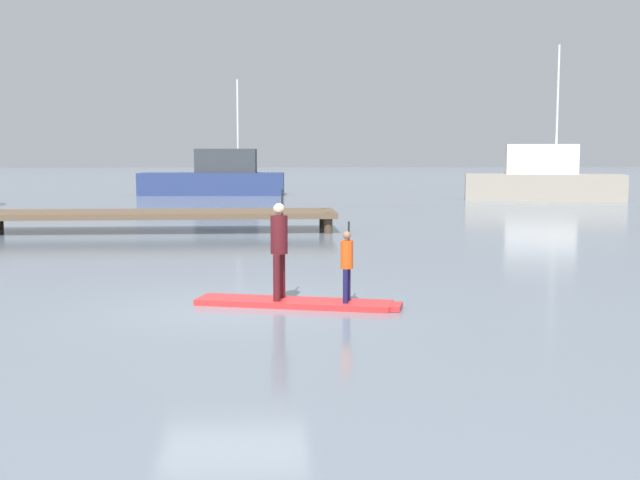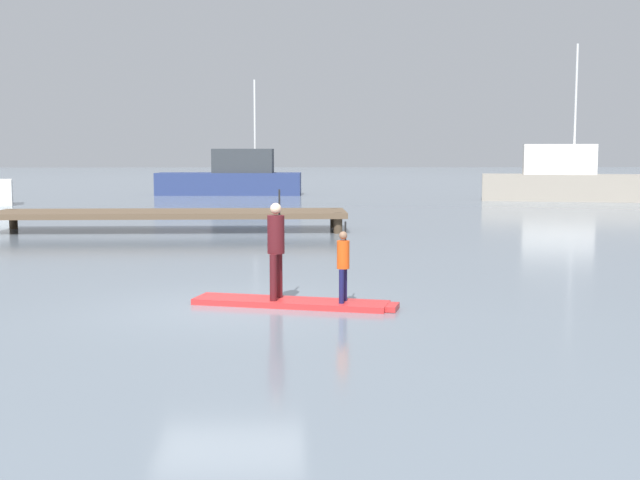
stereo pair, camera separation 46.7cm
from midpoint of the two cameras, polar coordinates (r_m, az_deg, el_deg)
name	(u,v)px [view 1 (the left image)]	position (r m, az deg, el deg)	size (l,w,h in m)	color
ground_plane	(233,309)	(13.67, -7.14, -4.81)	(240.00, 240.00, 0.00)	slate
paddleboard_near	(298,303)	(13.82, -2.54, -4.45)	(3.54, 1.61, 0.10)	red
paddler_adult	(279,244)	(13.76, -3.86, -0.30)	(0.36, 0.50, 1.87)	#4C1419
paddler_child_solo	(347,262)	(13.53, 0.92, -1.56)	(0.26, 0.40, 1.34)	#19194C
fishing_boat_white_large	(543,180)	(44.91, 15.14, 4.11)	(8.51, 3.90, 8.17)	#9E9384
fishing_boat_green_midground	(216,178)	(49.11, -7.62, 4.37)	(8.72, 2.76, 6.85)	navy
floating_dock	(160,214)	(27.05, -11.70, 1.78)	(11.50, 2.58, 0.66)	brown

